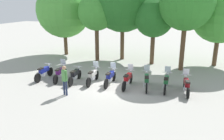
{
  "coord_description": "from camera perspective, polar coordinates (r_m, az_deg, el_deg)",
  "views": [
    {
      "loc": [
        4.81,
        -12.97,
        5.24
      ],
      "look_at": [
        0.0,
        0.5,
        0.9
      ],
      "focal_mm": 36.15,
      "sensor_mm": 36.0,
      "label": 1
    }
  ],
  "objects": [
    {
      "name": "motorcycle_8",
      "position": [
        14.08,
        18.28,
        -3.61
      ],
      "size": [
        0.62,
        2.18,
        1.37
      ],
      "rotation": [
        0.0,
        0.0,
        1.73
      ],
      "color": "black",
      "rests_on": "ground_plane"
    },
    {
      "name": "motorcycle_1",
      "position": [
        16.02,
        -12.97,
        -0.71
      ],
      "size": [
        0.63,
        2.18,
        1.37
      ],
      "rotation": [
        0.0,
        0.0,
        1.73
      ],
      "color": "black",
      "rests_on": "ground_plane"
    },
    {
      "name": "motorcycle_2",
      "position": [
        15.38,
        -9.34,
        -1.29
      ],
      "size": [
        0.62,
        2.19,
        0.99
      ],
      "rotation": [
        0.0,
        0.0,
        1.7
      ],
      "color": "black",
      "rests_on": "ground_plane"
    },
    {
      "name": "motorcycle_4",
      "position": [
        14.76,
        -0.46,
        -1.78
      ],
      "size": [
        0.62,
        2.19,
        1.37
      ],
      "rotation": [
        0.0,
        0.0,
        1.59
      ],
      "color": "black",
      "rests_on": "ground_plane"
    },
    {
      "name": "tree_3",
      "position": [
        19.53,
        10.56,
        12.87
      ],
      "size": [
        3.31,
        3.31,
        5.65
      ],
      "color": "brown",
      "rests_on": "ground_plane"
    },
    {
      "name": "tree_2",
      "position": [
        20.9,
        2.74,
        16.81
      ],
      "size": [
        5.36,
        5.36,
        7.91
      ],
      "color": "brown",
      "rests_on": "ground_plane"
    },
    {
      "name": "tree_5",
      "position": [
        20.64,
        25.8,
        12.6
      ],
      "size": [
        4.67,
        4.67,
        6.63
      ],
      "color": "brown",
      "rests_on": "ground_plane"
    },
    {
      "name": "motorcycle_3",
      "position": [
        15.09,
        -4.87,
        -1.43
      ],
      "size": [
        0.62,
        2.19,
        1.37
      ],
      "rotation": [
        0.0,
        0.0,
        1.64
      ],
      "color": "black",
      "rests_on": "ground_plane"
    },
    {
      "name": "motorcycle_6",
      "position": [
        14.29,
        8.72,
        -2.62
      ],
      "size": [
        0.7,
        2.17,
        1.37
      ],
      "rotation": [
        0.0,
        0.0,
        1.77
      ],
      "color": "black",
      "rests_on": "ground_plane"
    },
    {
      "name": "tree_0",
      "position": [
        23.38,
        -12.11,
        14.51
      ],
      "size": [
        5.33,
        5.33,
        7.09
      ],
      "color": "brown",
      "rests_on": "ground_plane"
    },
    {
      "name": "tree_1",
      "position": [
        20.46,
        -3.97,
        14.36
      ],
      "size": [
        3.27,
        3.27,
        6.02
      ],
      "color": "brown",
      "rests_on": "ground_plane"
    },
    {
      "name": "ground_plane",
      "position": [
        14.79,
        -0.65,
        -3.87
      ],
      "size": [
        80.0,
        80.0,
        0.0
      ],
      "primitive_type": "plane",
      "color": "#9E9B93"
    },
    {
      "name": "motorcycle_0",
      "position": [
        16.53,
        -16.8,
        -0.52
      ],
      "size": [
        0.62,
        2.19,
        0.99
      ],
      "rotation": [
        0.0,
        0.0,
        1.61
      ],
      "color": "black",
      "rests_on": "ground_plane"
    },
    {
      "name": "motorcycle_5",
      "position": [
        14.4,
        3.98,
        -2.31
      ],
      "size": [
        0.62,
        2.19,
        1.37
      ],
      "rotation": [
        0.0,
        0.0,
        1.57
      ],
      "color": "black",
      "rests_on": "ground_plane"
    },
    {
      "name": "person_0",
      "position": [
        13.2,
        -11.89,
        -1.99
      ],
      "size": [
        0.41,
        0.27,
        1.78
      ],
      "rotation": [
        0.0,
        0.0,
        4.55
      ],
      "color": "#232D4C",
      "rests_on": "ground_plane"
    },
    {
      "name": "motorcycle_7",
      "position": [
        14.25,
        13.54,
        -2.97
      ],
      "size": [
        0.62,
        2.19,
        1.37
      ],
      "rotation": [
        0.0,
        0.0,
        1.61
      ],
      "color": "black",
      "rests_on": "ground_plane"
    },
    {
      "name": "tree_4",
      "position": [
        18.2,
        18.34,
        15.67
      ],
      "size": [
        4.06,
        4.06,
        7.16
      ],
      "color": "brown",
      "rests_on": "ground_plane"
    }
  ]
}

